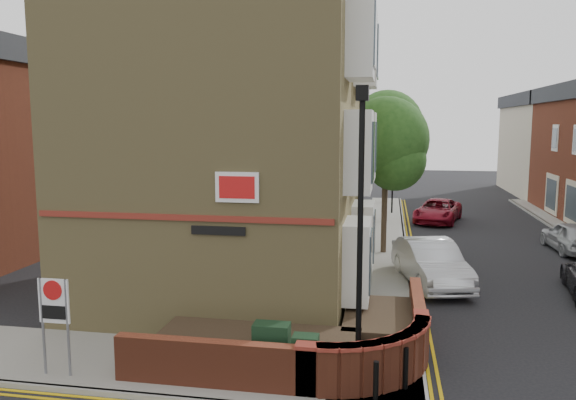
# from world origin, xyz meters

# --- Properties ---
(pavement_corner) EXTENTS (13.00, 3.00, 0.12)m
(pavement_corner) POSITION_xyz_m (-3.50, 1.50, 0.06)
(pavement_corner) COLOR gray
(pavement_corner) RESTS_ON ground
(pavement_main) EXTENTS (2.00, 32.00, 0.12)m
(pavement_main) POSITION_xyz_m (2.00, 16.00, 0.06)
(pavement_main) COLOR gray
(pavement_main) RESTS_ON ground
(kerb_side) EXTENTS (13.00, 0.15, 0.12)m
(kerb_side) POSITION_xyz_m (-3.50, 0.00, 0.06)
(kerb_side) COLOR gray
(kerb_side) RESTS_ON ground
(kerb_main_near) EXTENTS (0.15, 32.00, 0.12)m
(kerb_main_near) POSITION_xyz_m (3.00, 16.00, 0.06)
(kerb_main_near) COLOR gray
(kerb_main_near) RESTS_ON ground
(yellow_lines_main) EXTENTS (0.28, 32.00, 0.01)m
(yellow_lines_main) POSITION_xyz_m (3.25, 16.00, 0.01)
(yellow_lines_main) COLOR gold
(yellow_lines_main) RESTS_ON ground
(corner_building) EXTENTS (8.95, 10.40, 13.60)m
(corner_building) POSITION_xyz_m (-2.84, 8.00, 6.23)
(corner_building) COLOR #978550
(corner_building) RESTS_ON ground
(garden_wall) EXTENTS (6.80, 6.00, 1.20)m
(garden_wall) POSITION_xyz_m (0.00, 2.50, 0.00)
(garden_wall) COLOR brown
(garden_wall) RESTS_ON ground
(lamppost) EXTENTS (0.25, 0.50, 6.30)m
(lamppost) POSITION_xyz_m (1.60, 1.20, 3.34)
(lamppost) COLOR black
(lamppost) RESTS_ON pavement_corner
(utility_cabinet_large) EXTENTS (0.80, 0.45, 1.20)m
(utility_cabinet_large) POSITION_xyz_m (-0.30, 1.30, 0.72)
(utility_cabinet_large) COLOR black
(utility_cabinet_large) RESTS_ON pavement_corner
(utility_cabinet_small) EXTENTS (0.55, 0.40, 1.10)m
(utility_cabinet_small) POSITION_xyz_m (0.50, 1.00, 0.67)
(utility_cabinet_small) COLOR black
(utility_cabinet_small) RESTS_ON pavement_corner
(bollard_near) EXTENTS (0.11, 0.11, 0.90)m
(bollard_near) POSITION_xyz_m (2.00, 0.40, 0.57)
(bollard_near) COLOR black
(bollard_near) RESTS_ON pavement_corner
(bollard_far) EXTENTS (0.11, 0.11, 0.90)m
(bollard_far) POSITION_xyz_m (2.60, 1.20, 0.57)
(bollard_far) COLOR black
(bollard_far) RESTS_ON pavement_corner
(zone_sign) EXTENTS (0.72, 0.07, 2.20)m
(zone_sign) POSITION_xyz_m (-5.00, 0.50, 1.64)
(zone_sign) COLOR slate
(zone_sign) RESTS_ON pavement_corner
(far_terrace_cream) EXTENTS (5.40, 12.40, 8.00)m
(far_terrace_cream) POSITION_xyz_m (14.50, 38.00, 4.05)
(far_terrace_cream) COLOR beige
(far_terrace_cream) RESTS_ON ground
(tree_near) EXTENTS (3.64, 3.65, 6.70)m
(tree_near) POSITION_xyz_m (2.00, 14.05, 4.70)
(tree_near) COLOR #382B1E
(tree_near) RESTS_ON pavement_main
(tree_mid) EXTENTS (4.03, 4.03, 7.42)m
(tree_mid) POSITION_xyz_m (2.00, 22.05, 5.20)
(tree_mid) COLOR #382B1E
(tree_mid) RESTS_ON pavement_main
(tree_far) EXTENTS (3.81, 3.81, 7.00)m
(tree_far) POSITION_xyz_m (2.00, 30.05, 4.91)
(tree_far) COLOR #382B1E
(tree_far) RESTS_ON pavement_main
(traffic_light_assembly) EXTENTS (0.20, 0.16, 4.20)m
(traffic_light_assembly) POSITION_xyz_m (2.40, 25.00, 2.78)
(traffic_light_assembly) COLOR black
(traffic_light_assembly) RESTS_ON pavement_main
(silver_car_near) EXTENTS (2.76, 5.04, 1.58)m
(silver_car_near) POSITION_xyz_m (3.69, 9.66, 0.79)
(silver_car_near) COLOR silver
(silver_car_near) RESTS_ON ground
(red_car_main) EXTENTS (3.31, 5.16, 1.32)m
(red_car_main) POSITION_xyz_m (5.00, 22.80, 0.66)
(red_car_main) COLOR maroon
(red_car_main) RESTS_ON ground
(silver_car_far) EXTENTS (1.88, 4.15, 1.38)m
(silver_car_far) POSITION_xyz_m (10.20, 16.00, 0.69)
(silver_car_far) COLOR #A9ACB0
(silver_car_far) RESTS_ON ground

